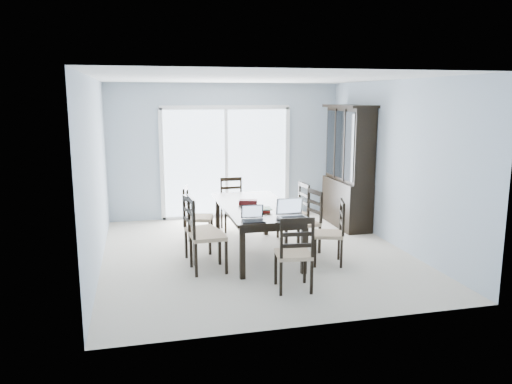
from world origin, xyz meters
TOP-DOWN VIEW (x-y plane):
  - floor at (0.00, 0.00)m, footprint 5.00×5.00m
  - ceiling at (0.00, 0.00)m, footprint 5.00×5.00m
  - back_wall at (0.00, 2.50)m, footprint 4.50×0.02m
  - wall_left at (-2.25, 0.00)m, footprint 0.02×5.00m
  - wall_right at (2.25, 0.00)m, footprint 0.02×5.00m
  - balcony at (0.00, 3.50)m, footprint 4.50×2.00m
  - railing at (0.00, 4.50)m, footprint 4.50×0.06m
  - dining_table at (0.00, 0.00)m, footprint 1.00×2.20m
  - china_hutch at (2.02, 1.25)m, footprint 0.50×1.38m
  - sliding_door at (0.00, 2.48)m, footprint 2.52×0.05m
  - chair_left_near at (-0.91, -0.59)m, footprint 0.49×0.47m
  - chair_left_mid at (-0.92, -0.13)m, footprint 0.51×0.50m
  - chair_left_far at (-0.87, 0.68)m, footprint 0.51×0.50m
  - chair_right_near at (0.97, -0.71)m, footprint 0.51×0.50m
  - chair_right_mid at (0.82, -0.05)m, footprint 0.49×0.48m
  - chair_right_far at (0.85, 0.59)m, footprint 0.45×0.44m
  - chair_end_near at (0.10, -1.59)m, footprint 0.46×0.47m
  - chair_end_far at (-0.07, 1.51)m, footprint 0.41×0.42m
  - laptop_dark at (-0.26, -0.96)m, footprint 0.31×0.23m
  - laptop_silver at (0.29, -0.92)m, footprint 0.38×0.27m
  - book_stack at (-0.03, -0.42)m, footprint 0.29×0.23m
  - cell_phone at (0.10, -0.96)m, footprint 0.11×0.05m
  - game_box at (-0.10, 0.09)m, footprint 0.29×0.21m
  - hot_tub at (-0.71, 3.59)m, footprint 2.13×1.97m

SIDE VIEW (x-z plane):
  - balcony at x=0.00m, z-range -0.10..0.00m
  - floor at x=0.00m, z-range 0.00..0.00m
  - hot_tub at x=-0.71m, z-range 0.00..0.95m
  - railing at x=0.00m, z-range 0.00..1.10m
  - chair_right_near at x=0.97m, z-range 0.03..1.09m
  - chair_end_far at x=-0.07m, z-range 0.03..1.10m
  - chair_right_mid at x=0.82m, z-range 0.03..1.12m
  - chair_right_far at x=0.85m, z-range 0.03..1.12m
  - chair_left_far at x=-0.87m, z-range 0.03..1.13m
  - chair_left_mid at x=-0.92m, z-range 0.03..1.13m
  - chair_end_near at x=0.10m, z-range 0.03..1.13m
  - chair_left_near at x=-0.91m, z-range 0.03..1.23m
  - dining_table at x=0.00m, z-range 0.30..1.05m
  - cell_phone at x=0.10m, z-range 0.75..0.76m
  - book_stack at x=-0.03m, z-range 0.75..0.80m
  - game_box at x=-0.10m, z-range 0.75..0.82m
  - laptop_dark at x=-0.26m, z-range 0.70..0.90m
  - laptop_silver at x=0.29m, z-range 0.68..0.94m
  - china_hutch at x=2.02m, z-range -0.03..2.17m
  - sliding_door at x=0.00m, z-range 0.00..2.18m
  - back_wall at x=0.00m, z-range 0.00..2.60m
  - wall_left at x=-2.25m, z-range 0.00..2.60m
  - wall_right at x=2.25m, z-range 0.00..2.60m
  - ceiling at x=0.00m, z-range 2.60..2.60m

